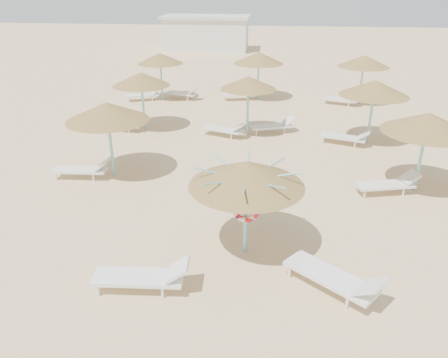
# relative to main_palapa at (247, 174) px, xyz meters

# --- Properties ---
(ground) EXTENTS (120.00, 120.00, 0.00)m
(ground) POSITION_rel_main_palapa_xyz_m (-0.22, -0.18, -2.23)
(ground) COLOR #DBB586
(ground) RESTS_ON ground
(main_palapa) EXTENTS (2.87, 2.87, 2.58)m
(main_palapa) POSITION_rel_main_palapa_xyz_m (0.00, 0.00, 0.00)
(main_palapa) COLOR #71C5C4
(main_palapa) RESTS_ON ground
(lounger_main_a) EXTENTS (2.26, 0.81, 0.81)m
(lounger_main_a) POSITION_rel_main_palapa_xyz_m (-2.18, -1.82, -1.85)
(lounger_main_a) COLOR white
(lounger_main_a) RESTS_ON ground
(lounger_main_b) EXTENTS (2.27, 2.01, 0.85)m
(lounger_main_b) POSITION_rel_main_palapa_xyz_m (2.16, -1.44, -1.83)
(lounger_main_b) COLOR white
(lounger_main_b) RESTS_ON ground
(palapa_field) EXTENTS (14.98, 14.60, 2.72)m
(palapa_field) POSITION_rel_main_palapa_xyz_m (0.08, 10.37, 0.09)
(palapa_field) COLOR #71C5C4
(palapa_field) RESTS_ON ground
(service_hut) EXTENTS (8.40, 4.40, 3.25)m
(service_hut) POSITION_rel_main_palapa_xyz_m (-6.22, 34.82, -0.59)
(service_hut) COLOR silver
(service_hut) RESTS_ON ground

